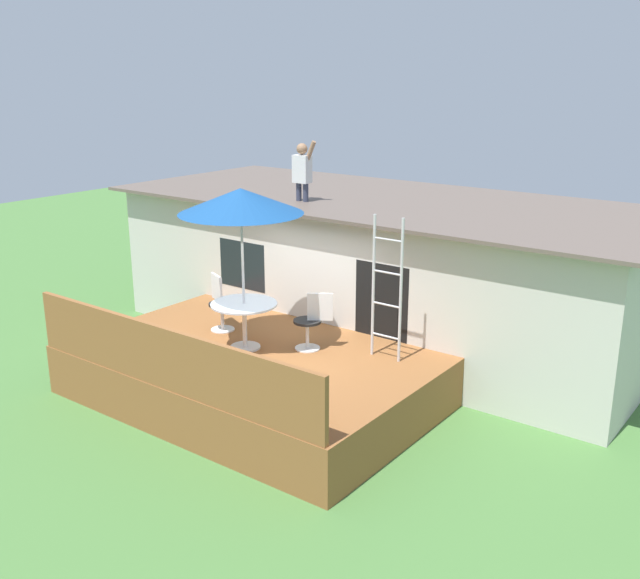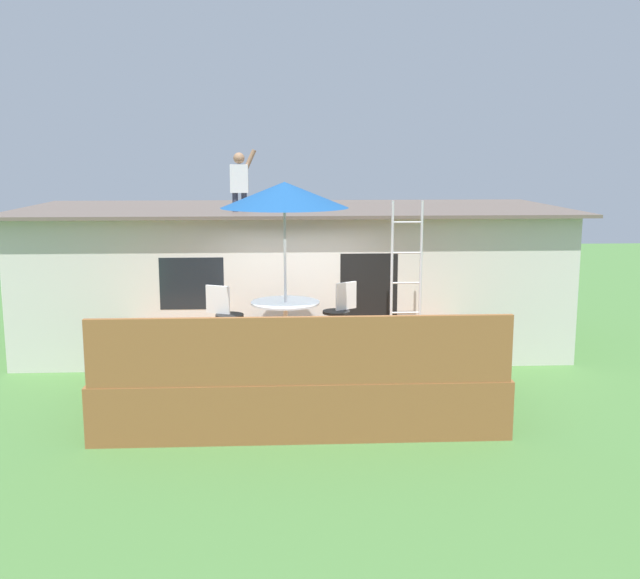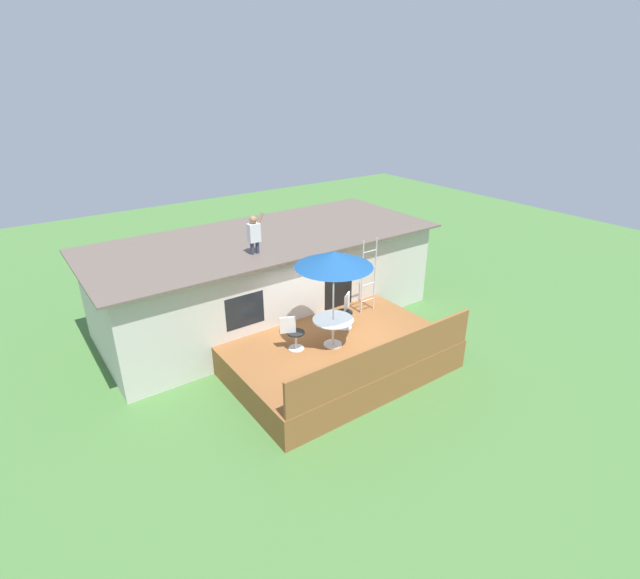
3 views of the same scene
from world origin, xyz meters
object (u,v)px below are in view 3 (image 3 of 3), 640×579
Objects in this scene: patio_table at (333,325)px; patio_umbrella at (334,259)px; patio_chair_right at (345,311)px; person_figure at (254,232)px; step_ladder at (369,276)px; patio_chair_left at (293,333)px.

patio_umbrella is at bearing 153.43° from patio_table.
person_figure is at bearing -83.32° from patio_chair_right.
patio_umbrella is 2.55m from step_ladder.
person_figure is 3.26m from patio_chair_right.
person_figure is 1.21× the size of patio_chair_left.
person_figure is at bearing 107.39° from patio_table.
patio_chair_right is at bearing -48.82° from person_figure.
person_figure is at bearing 151.37° from step_ladder.
patio_table is 0.41× the size of patio_umbrella.
patio_table is 1.13× the size of patio_chair_left.
patio_umbrella is at bearing -153.93° from step_ladder.
patio_umbrella is 2.17m from patio_chair_right.
person_figure is at bearing 109.61° from patio_chair_left.
patio_chair_left is at bearing -94.31° from person_figure.
patio_table is at bearing -72.61° from person_figure.
patio_umbrella is 2.29× the size of person_figure.
patio_chair_left is at bearing -28.66° from patio_chair_right.
patio_umbrella is at bearing 0.00° from patio_chair_right.
patio_table is 3.25m from person_figure.
step_ladder is (2.00, 0.98, -1.25)m from patio_umbrella.
patio_table is 1.07m from patio_chair_right.
step_ladder reaches higher than patio_table.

